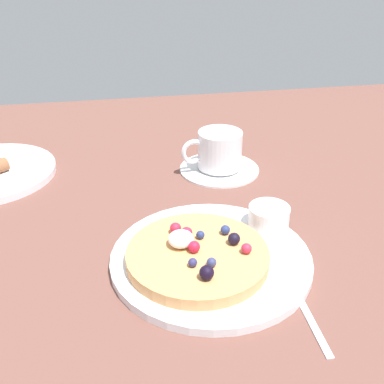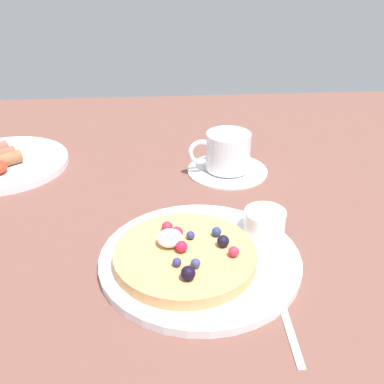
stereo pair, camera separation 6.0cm
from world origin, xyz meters
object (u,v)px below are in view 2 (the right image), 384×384
Objects in this scene: coffee_cup at (228,150)px; pancake_plate at (202,259)px; coffee_saucer at (229,170)px; teaspoon at (308,379)px; breakfast_plate at (5,164)px; syrup_ramekin at (266,220)px.

pancake_plate is at bearing -105.30° from coffee_cup.
teaspoon is (0.01, -0.43, -0.00)m from coffee_saucer.
breakfast_plate reaches higher than pancake_plate.
coffee_saucer is 0.04m from coffee_cup.
coffee_cup is at bearing -171.09° from coffee_saucer.
pancake_plate is 0.26m from coffee_saucer.
coffee_saucer is at bearing 95.97° from syrup_ramekin.
syrup_ramekin is 0.20m from coffee_saucer.
teaspoon is at bearing -88.37° from coffee_cup.
syrup_ramekin reaches higher than pancake_plate.
breakfast_plate reaches higher than teaspoon.
coffee_saucer is 1.29× the size of coffee_cup.
syrup_ramekin reaches higher than coffee_saucer.
coffee_cup is at bearing 74.70° from pancake_plate.
pancake_plate is 0.43m from breakfast_plate.
coffee_saucer is at bearing 91.38° from teaspoon.
breakfast_plate is at bearing 136.94° from pancake_plate.
syrup_ramekin is 0.20m from coffee_cup.
teaspoon is at bearing -88.62° from coffee_saucer.
pancake_plate is 0.26m from coffee_cup.
breakfast_plate is at bearing 172.80° from coffee_saucer.
breakfast_plate is 0.39m from coffee_saucer.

